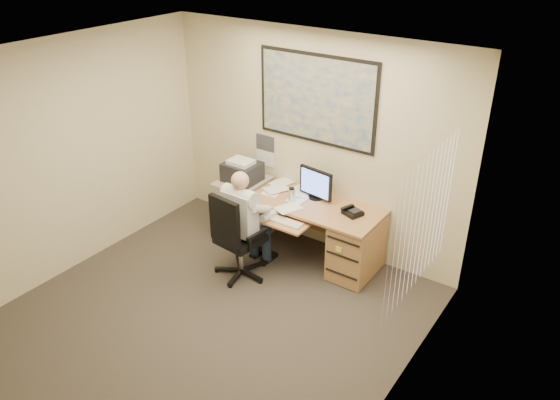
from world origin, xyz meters
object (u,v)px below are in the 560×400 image
Objects in this scene: person at (242,224)px; office_chair at (239,253)px; desk at (340,234)px; filing_cabinet at (243,202)px.

office_chair is at bearing -84.99° from person.
office_chair is at bearing -135.23° from desk.
desk is 1.52× the size of filing_cabinet.
filing_cabinet is (-1.44, -0.02, 0.01)m from desk.
office_chair is at bearing -55.54° from filing_cabinet.
person is (-0.01, 0.08, 0.34)m from office_chair.
desk is 1.21m from office_chair.
desk is 1.47× the size of office_chair.
office_chair is 0.83× the size of person.
office_chair is 0.35m from person.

